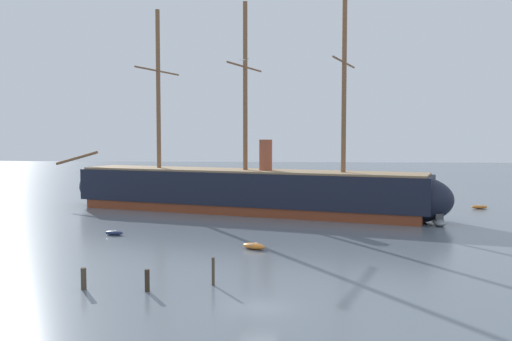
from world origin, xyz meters
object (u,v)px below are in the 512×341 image
dinghy_mid_left (114,233)px  mooring_piling_right_pair (84,279)px  sailboat_far_left (108,202)px  dinghy_far_right (479,207)px  mooring_piling_left_pair (147,280)px  tall_ship (245,190)px  dinghy_near_centre (254,246)px  motorboat_alongside_stern (439,221)px  sailboat_distant_centre (303,198)px  seagull_in_flight (244,60)px  mooring_piling_nearest (213,271)px

dinghy_mid_left → mooring_piling_right_pair: mooring_piling_right_pair is taller
sailboat_far_left → dinghy_far_right: (60.40, -0.41, -0.22)m
dinghy_far_right → dinghy_mid_left: bearing=-152.1°
mooring_piling_left_pair → tall_ship: bearing=85.0°
dinghy_near_centre → dinghy_far_right: bearing=45.2°
motorboat_alongside_stern → sailboat_distant_centre: sailboat_distant_centre is taller
sailboat_far_left → mooring_piling_right_pair: 52.50m
dinghy_near_centre → dinghy_mid_left: 18.41m
sailboat_distant_centre → seagull_in_flight: size_ratio=5.07×
sailboat_distant_centre → sailboat_far_left: bearing=-165.1°
dinghy_far_right → tall_ship: bearing=-169.5°
sailboat_distant_centre → mooring_piling_left_pair: (-12.77, -59.26, 0.38)m
mooring_piling_left_pair → mooring_piling_right_pair: bearing=177.2°
sailboat_distant_centre → mooring_piling_left_pair: 60.62m
sailboat_distant_centre → mooring_piling_nearest: (-8.03, -57.17, 0.64)m
dinghy_near_centre → sailboat_distant_centre: bearing=82.3°
seagull_in_flight → dinghy_mid_left: bearing=150.1°
dinghy_mid_left → sailboat_far_left: (-9.78, 27.25, 0.25)m
tall_ship → sailboat_far_left: size_ratio=10.34×
dinghy_far_right → sailboat_distant_centre: 29.23m
tall_ship → mooring_piling_nearest: (0.97, -41.27, -2.31)m
motorboat_alongside_stern → dinghy_far_right: 20.27m
sailboat_far_left → seagull_in_flight: size_ratio=5.61×
dinghy_mid_left → mooring_piling_nearest: size_ratio=1.07×
mooring_piling_nearest → mooring_piling_right_pair: size_ratio=1.32×
motorboat_alongside_stern → dinghy_mid_left: bearing=-166.5°
dinghy_far_right → motorboat_alongside_stern: bearing=-121.6°
dinghy_near_centre → seagull_in_flight: (-0.79, -2.29, 18.80)m
mooring_piling_nearest → seagull_in_flight: seagull_in_flight is taller
dinghy_far_right → mooring_piling_nearest: (-35.82, -48.11, 0.81)m
tall_ship → mooring_piling_nearest: bearing=-88.7°
sailboat_far_left → seagull_in_flight: (26.00, -36.57, 18.60)m
dinghy_far_right → dinghy_near_centre: bearing=-134.8°
dinghy_near_centre → dinghy_mid_left: dinghy_near_centre is taller
dinghy_mid_left → mooring_piling_right_pair: 23.66m
dinghy_near_centre → mooring_piling_left_pair: (-6.94, -16.32, 0.53)m
seagull_in_flight → tall_ship: bearing=94.6°
tall_ship → sailboat_far_left: 24.87m
tall_ship → sailboat_far_left: bearing=163.0°
dinghy_near_centre → mooring_piling_nearest: bearing=-98.8°
motorboat_alongside_stern → sailboat_far_left: bearing=160.5°
dinghy_mid_left → mooring_piling_nearest: 25.92m
motorboat_alongside_stern → sailboat_distant_centre: 31.42m
motorboat_alongside_stern → sailboat_far_left: 52.82m
sailboat_far_left → dinghy_far_right: 60.40m
dinghy_near_centre → mooring_piling_left_pair: bearing=-113.1°
dinghy_mid_left → mooring_piling_left_pair: (10.07, -23.35, 0.58)m
sailboat_distant_centre → mooring_piling_nearest: 57.74m
mooring_piling_left_pair → seagull_in_flight: (6.15, 14.03, 18.27)m
sailboat_distant_centre → seagull_in_flight: 49.37m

